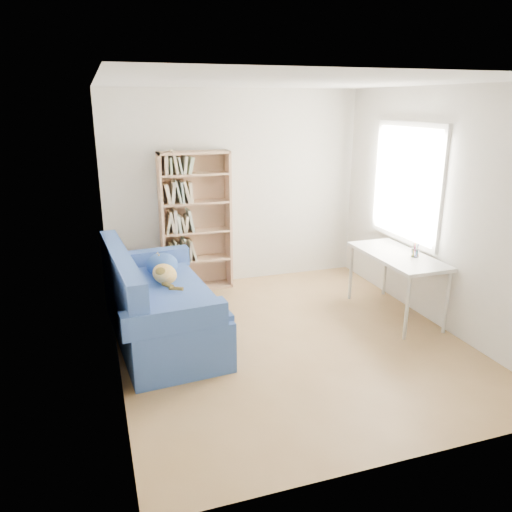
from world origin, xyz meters
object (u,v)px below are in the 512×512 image
(bookshelf, at_px, (196,227))
(desk, at_px, (397,260))
(sofa, at_px, (157,305))
(pen_cup, at_px, (415,252))

(bookshelf, height_order, desk, bookshelf)
(desk, bearing_deg, sofa, 174.29)
(sofa, height_order, bookshelf, bookshelf)
(sofa, bearing_deg, pen_cup, -12.89)
(sofa, height_order, desk, sofa)
(desk, height_order, pen_cup, pen_cup)
(pen_cup, bearing_deg, sofa, 171.66)
(sofa, xyz_separation_m, pen_cup, (2.86, -0.42, 0.44))
(sofa, xyz_separation_m, desk, (2.73, -0.27, 0.31))
(desk, relative_size, pen_cup, 7.99)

